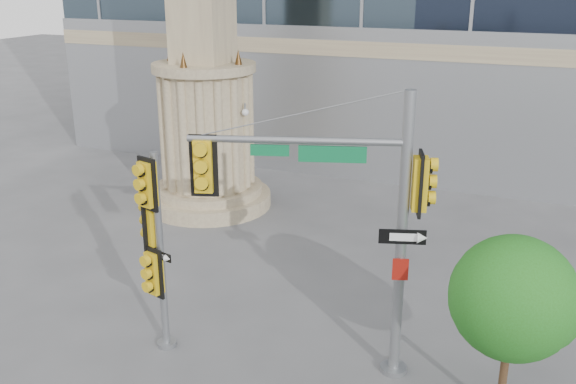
% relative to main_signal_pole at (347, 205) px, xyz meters
% --- Properties ---
extents(ground, '(120.00, 120.00, 0.00)m').
position_rel_main_signal_pole_xyz_m(ground, '(-1.50, -1.18, -3.69)').
color(ground, '#545456').
rests_on(ground, ground).
extents(monument, '(4.40, 4.40, 16.60)m').
position_rel_main_signal_pole_xyz_m(monument, '(-7.50, 7.82, 1.83)').
color(monument, gray).
rests_on(monument, ground).
extents(main_signal_pole, '(4.49, 1.74, 5.96)m').
position_rel_main_signal_pole_xyz_m(main_signal_pole, '(0.00, 0.00, 0.00)').
color(main_signal_pole, slate).
rests_on(main_signal_pole, ground).
extents(secondary_signal_pole, '(0.78, 0.71, 4.52)m').
position_rel_main_signal_pole_xyz_m(secondary_signal_pole, '(-4.01, -0.74, -1.04)').
color(secondary_signal_pole, slate).
rests_on(secondary_signal_pole, ground).
extents(street_tree, '(2.33, 2.28, 3.63)m').
position_rel_main_signal_pole_xyz_m(street_tree, '(3.25, -0.30, -1.30)').
color(street_tree, gray).
rests_on(street_tree, ground).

